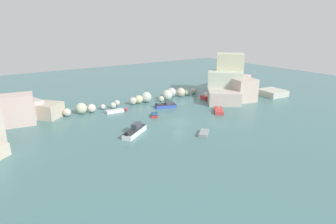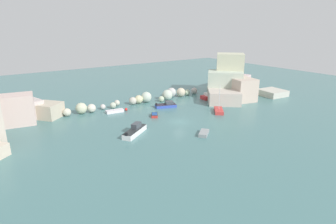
% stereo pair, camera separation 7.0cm
% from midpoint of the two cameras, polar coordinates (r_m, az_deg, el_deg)
% --- Properties ---
extents(cove_water, '(160.00, 160.00, 0.00)m').
position_cam_midpoint_polar(cove_water, '(55.99, 2.35, -2.02)').
color(cove_water, slate).
rests_on(cove_water, ground).
extents(cliff_headland_right, '(24.81, 21.08, 11.19)m').
position_cam_midpoint_polar(cliff_headland_right, '(77.58, 12.67, 5.65)').
color(cliff_headland_right, '#C7B09F').
rests_on(cliff_headland_right, ground).
extents(rock_breakwater, '(38.26, 4.62, 2.65)m').
position_cam_midpoint_polar(rock_breakwater, '(69.57, -4.83, 2.78)').
color(rock_breakwater, beige).
rests_on(rock_breakwater, ground).
extents(channel_buoy, '(0.65, 0.65, 0.65)m').
position_cam_midpoint_polar(channel_buoy, '(63.71, -8.53, 0.53)').
color(channel_buoy, red).
rests_on(channel_buoy, cove_water).
extents(moored_boat_0, '(6.08, 4.92, 1.91)m').
position_cam_midpoint_polar(moored_boat_0, '(49.94, -6.74, -3.80)').
color(moored_boat_0, white).
rests_on(moored_boat_0, cove_water).
extents(moored_boat_1, '(5.20, 3.49, 1.41)m').
position_cam_midpoint_polar(moored_boat_1, '(65.74, -0.38, 1.43)').
color(moored_boat_1, '#3751BA').
rests_on(moored_boat_1, cove_water).
extents(moored_boat_2, '(2.30, 2.69, 0.63)m').
position_cam_midpoint_polar(moored_boat_2, '(59.13, -2.78, -0.62)').
color(moored_boat_2, red).
rests_on(moored_boat_2, cove_water).
extents(moored_boat_3, '(4.25, 4.64, 6.13)m').
position_cam_midpoint_polar(moored_boat_3, '(62.96, 10.21, 0.30)').
color(moored_boat_3, '#CD3C39').
rests_on(moored_boat_3, cove_water).
extents(moored_boat_4, '(3.99, 1.84, 0.60)m').
position_cam_midpoint_polar(moored_boat_4, '(62.89, -10.78, 0.17)').
color(moored_boat_4, white).
rests_on(moored_boat_4, cove_water).
extents(moored_boat_5, '(5.44, 2.74, 1.66)m').
position_cam_midpoint_polar(moored_boat_5, '(74.26, 8.57, 3.18)').
color(moored_boat_5, red).
rests_on(moored_boat_5, cove_water).
extents(moored_boat_6, '(3.31, 3.06, 0.59)m').
position_cam_midpoint_polar(moored_boat_6, '(49.91, 7.27, -4.28)').
color(moored_boat_6, gray).
rests_on(moored_boat_6, cove_water).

